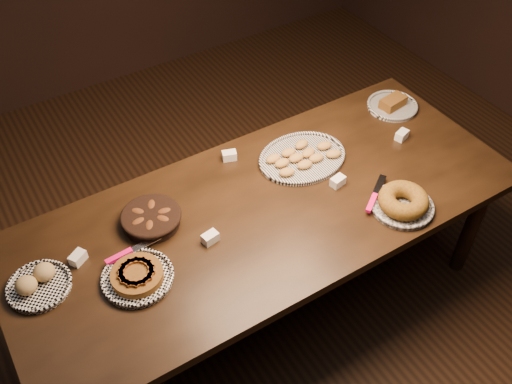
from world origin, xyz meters
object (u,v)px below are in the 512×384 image
bundt_cake_plate (403,202)px  apple_tart_plate (137,276)px  buffet_table (267,218)px  madeleine_platter (302,157)px

bundt_cake_plate → apple_tart_plate: bearing=157.4°
buffet_table → bundt_cake_plate: bundt_cake_plate is taller
apple_tart_plate → madeleine_platter: size_ratio=0.73×
buffet_table → bundt_cake_plate: (0.52, -0.33, 0.11)m
madeleine_platter → bundt_cake_plate: 0.55m
buffet_table → apple_tart_plate: apple_tart_plate is taller
buffet_table → apple_tart_plate: (-0.67, -0.06, 0.10)m
apple_tart_plate → madeleine_platter: bearing=23.7°
apple_tart_plate → bundt_cake_plate: size_ratio=0.93×
buffet_table → madeleine_platter: 0.38m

